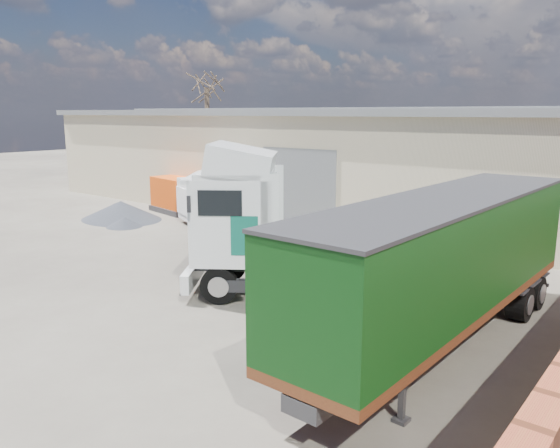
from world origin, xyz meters
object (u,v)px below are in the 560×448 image
Objects in this scene: box_trailer at (446,257)px; orange_skip at (177,197)px; bare_tree at (206,75)px; tractor_unit at (265,231)px; panel_van at (232,199)px.

orange_skip is at bearing 157.95° from box_trailer.
bare_tree is 27.90m from tractor_unit.
panel_van reaches higher than orange_skip.
tractor_unit reaches higher than panel_van.
box_trailer is 1.83× the size of panel_van.
tractor_unit is 10.74m from panel_van.
bare_tree is 17.87m from panel_van.
bare_tree reaches higher than panel_van.
tractor_unit is 14.09m from orange_skip.
panel_van is at bearing 10.12° from orange_skip.
tractor_unit is at bearing -40.87° from bare_tree.
orange_skip is (-12.08, 7.18, -1.03)m from tractor_unit.
bare_tree is at bearing 139.73° from orange_skip.
box_trailer is at bearing -35.00° from bare_tree.
tractor_unit is at bearing -17.10° from panel_van.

